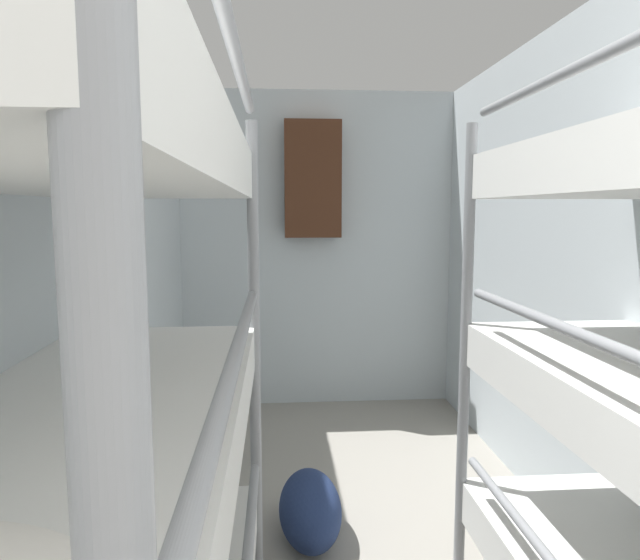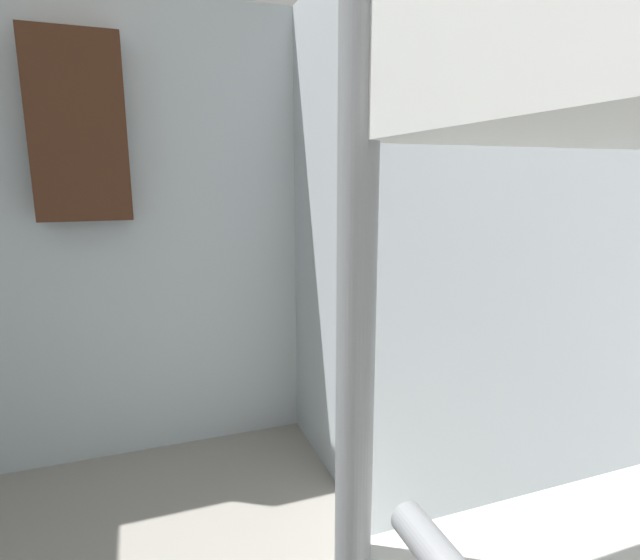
{
  "view_description": "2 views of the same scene",
  "coord_description": "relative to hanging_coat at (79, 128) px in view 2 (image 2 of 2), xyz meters",
  "views": [
    {
      "loc": [
        -0.33,
        0.27,
        1.58
      ],
      "look_at": [
        -0.07,
        3.72,
        1.17
      ],
      "focal_mm": 32.0,
      "sensor_mm": 36.0,
      "label": 1
    },
    {
      "loc": [
        0.2,
        1.96,
        1.59
      ],
      "look_at": [
        0.65,
        3.21,
        1.32
      ],
      "focal_mm": 28.0,
      "sensor_mm": 36.0,
      "label": 2
    }
  ],
  "objects": [
    {
      "name": "wall_back",
      "position": [
        0.05,
        0.15,
        -0.56
      ],
      "size": [
        2.3,
        0.06,
        2.53
      ],
      "color": "silver",
      "rests_on": "ground_plane"
    },
    {
      "name": "hanging_coat",
      "position": [
        0.0,
        0.0,
        0.0
      ],
      "size": [
        0.44,
        0.12,
        0.9
      ],
      "color": "#472819"
    }
  ]
}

